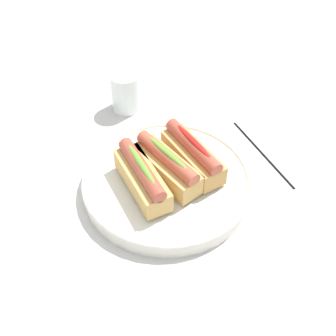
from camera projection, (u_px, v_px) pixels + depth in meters
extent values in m
plane|color=beige|center=(172.00, 197.00, 0.81)|extent=(2.40, 2.40, 0.00)
cylinder|color=silver|center=(168.00, 183.00, 0.82)|extent=(0.32, 0.32, 0.03)
torus|color=silver|center=(168.00, 178.00, 0.81)|extent=(0.32, 0.32, 0.01)
cube|color=tan|center=(192.00, 157.00, 0.81)|extent=(0.16, 0.08, 0.04)
cylinder|color=#B24C38|center=(193.00, 146.00, 0.79)|extent=(0.15, 0.06, 0.03)
ellipsoid|color=red|center=(193.00, 141.00, 0.78)|extent=(0.11, 0.03, 0.01)
cube|color=tan|center=(168.00, 168.00, 0.79)|extent=(0.16, 0.09, 0.04)
cylinder|color=#BC563D|center=(168.00, 157.00, 0.77)|extent=(0.15, 0.07, 0.03)
ellipsoid|color=olive|center=(168.00, 152.00, 0.76)|extent=(0.11, 0.05, 0.01)
cube|color=tan|center=(142.00, 180.00, 0.77)|extent=(0.15, 0.07, 0.04)
cylinder|color=#B24C38|center=(142.00, 169.00, 0.75)|extent=(0.15, 0.04, 0.03)
ellipsoid|color=olive|center=(141.00, 164.00, 0.74)|extent=(0.11, 0.02, 0.01)
cylinder|color=white|center=(126.00, 92.00, 0.97)|extent=(0.07, 0.07, 0.09)
cylinder|color=silver|center=(126.00, 95.00, 0.98)|extent=(0.06, 0.06, 0.07)
cylinder|color=black|center=(262.00, 153.00, 0.89)|extent=(0.22, 0.02, 0.01)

